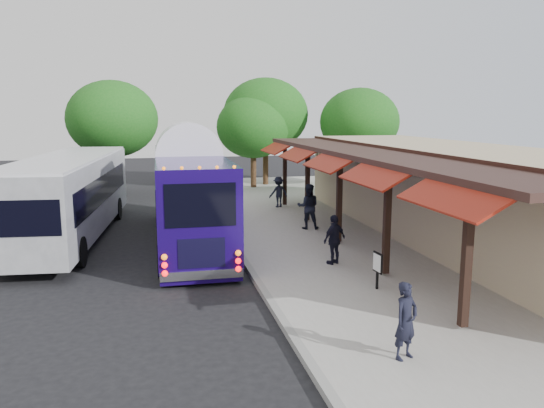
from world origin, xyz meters
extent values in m
plane|color=black|center=(0.00, 0.00, 0.00)|extent=(90.00, 90.00, 0.00)
cube|color=#9E9B93|center=(5.00, 4.00, 0.07)|extent=(10.00, 40.00, 0.15)
cube|color=gray|center=(0.05, 4.00, 0.07)|extent=(0.20, 40.00, 0.16)
cube|color=tan|center=(8.50, 4.00, 1.80)|extent=(5.00, 20.00, 3.60)
cube|color=black|center=(5.98, 4.00, 3.30)|extent=(0.06, 20.00, 0.60)
cube|color=#331E19|center=(4.90, 4.00, 3.40)|extent=(2.60, 20.00, 0.18)
cube|color=black|center=(3.78, -4.00, 1.80)|extent=(0.18, 0.18, 3.16)
cube|color=maroon|center=(3.35, -4.00, 3.15)|extent=(1.00, 3.20, 0.57)
cube|color=black|center=(3.78, 0.00, 1.80)|extent=(0.18, 0.18, 3.16)
cube|color=maroon|center=(3.35, 0.00, 3.15)|extent=(1.00, 3.20, 0.57)
cube|color=black|center=(3.78, 4.00, 1.80)|extent=(0.18, 0.18, 3.16)
cube|color=maroon|center=(3.35, 4.00, 3.15)|extent=(1.00, 3.20, 0.57)
cube|color=black|center=(3.78, 8.00, 1.80)|extent=(0.18, 0.18, 3.16)
cube|color=maroon|center=(3.35, 8.00, 3.15)|extent=(1.00, 3.20, 0.57)
cube|color=black|center=(3.78, 12.00, 1.80)|extent=(0.18, 0.18, 3.16)
cube|color=maroon|center=(3.35, 12.00, 3.15)|extent=(1.00, 3.20, 0.57)
sphere|color=#167B7C|center=(4.20, -2.00, 2.88)|extent=(0.26, 0.26, 0.26)
sphere|color=#167B7C|center=(4.20, 3.00, 2.88)|extent=(0.26, 0.26, 0.26)
sphere|color=#167B7C|center=(4.20, 8.00, 2.88)|extent=(0.26, 0.26, 0.26)
cube|color=#1A0757|center=(-1.45, 6.05, 1.89)|extent=(2.52, 11.20, 2.93)
cube|color=#1A0757|center=(-1.45, 6.05, 0.28)|extent=(2.47, 11.09, 0.33)
ellipsoid|color=white|center=(-1.45, 6.05, 3.33)|extent=(2.51, 10.98, 0.52)
cube|color=black|center=(-1.45, 0.46, 2.37)|extent=(1.95, 0.05, 1.21)
cube|color=silver|center=(-1.45, 0.52, 0.39)|extent=(2.33, 0.20, 0.26)
sphere|color=#FF0C0C|center=(-2.47, 0.44, 0.63)|extent=(0.17, 0.17, 0.17)
sphere|color=#FF0C0C|center=(-0.43, 0.44, 0.63)|extent=(0.17, 0.17, 0.17)
cylinder|color=black|center=(-2.53, 1.81, 0.48)|extent=(0.29, 0.97, 0.97)
cylinder|color=black|center=(-0.37, 1.81, 0.48)|extent=(0.29, 0.97, 0.97)
cylinder|color=black|center=(-2.53, 9.63, 0.48)|extent=(0.29, 0.97, 0.97)
cylinder|color=black|center=(-0.37, 9.63, 0.48)|extent=(0.29, 0.97, 0.97)
cube|color=gray|center=(-5.92, 7.68, 1.74)|extent=(3.69, 12.12, 2.75)
cube|color=black|center=(-7.23, 7.68, 1.97)|extent=(0.97, 10.10, 1.04)
cube|color=black|center=(-4.61, 7.68, 1.97)|extent=(0.97, 10.10, 1.04)
cube|color=silver|center=(-5.92, 7.68, 3.15)|extent=(3.61, 11.87, 0.10)
cylinder|color=black|center=(-7.11, 3.50, 0.50)|extent=(0.38, 1.02, 1.00)
cylinder|color=black|center=(-4.73, 3.50, 0.50)|extent=(0.38, 1.02, 1.00)
cylinder|color=black|center=(-7.11, 11.26, 0.50)|extent=(0.38, 1.02, 1.00)
cylinder|color=black|center=(-4.73, 11.26, 0.50)|extent=(0.38, 1.02, 1.00)
imported|color=black|center=(1.88, -5.00, 0.92)|extent=(0.66, 0.56, 1.53)
imported|color=black|center=(3.40, 6.59, 1.08)|extent=(1.05, 0.90, 1.86)
imported|color=black|center=(2.73, 1.50, 0.94)|extent=(0.99, 0.78, 1.58)
imported|color=black|center=(3.40, 11.77, 0.92)|extent=(1.11, 0.80, 1.54)
cube|color=black|center=(3.05, -1.06, 0.66)|extent=(0.06, 0.06, 1.02)
cube|color=black|center=(3.05, -1.06, 0.89)|extent=(0.08, 0.46, 0.55)
cube|color=white|center=(3.03, -1.06, 0.89)|extent=(0.05, 0.39, 0.46)
cylinder|color=#382314|center=(3.55, 19.23, 1.34)|extent=(0.36, 0.36, 2.69)
ellipsoid|color=#195A16|center=(3.55, 19.23, 3.97)|extent=(4.65, 4.65, 3.95)
cylinder|color=#382314|center=(4.58, 20.34, 1.60)|extent=(0.36, 0.36, 3.21)
ellipsoid|color=#195A16|center=(4.58, 20.34, 4.74)|extent=(5.54, 5.54, 4.71)
cylinder|color=#382314|center=(10.15, 17.97, 1.45)|extent=(0.36, 0.36, 2.90)
ellipsoid|color=#195A16|center=(10.15, 17.97, 4.28)|extent=(5.00, 5.00, 4.25)
cylinder|color=#382314|center=(-4.91, 18.67, 1.52)|extent=(0.36, 0.36, 3.04)
ellipsoid|color=#195A16|center=(-4.91, 18.67, 4.49)|extent=(5.25, 5.25, 4.47)
camera|label=1|loc=(-2.78, -13.84, 4.88)|focal=35.00mm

